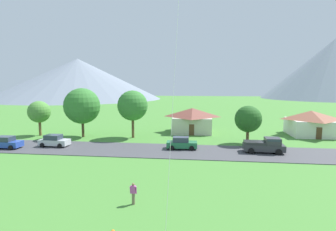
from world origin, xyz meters
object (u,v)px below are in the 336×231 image
(parked_car_green_mid_west, at_px, (182,143))
(pickup_truck_charcoal_west_side, at_px, (265,145))
(house_left_center, at_px, (311,123))
(tree_right_of_center, at_px, (133,106))
(tree_left_of_center, at_px, (248,119))
(watcher_person, at_px, (133,193))
(tree_center, at_px, (82,106))
(parked_car_blue_west_end, at_px, (6,143))
(tree_near_left, at_px, (39,112))
(parked_car_silver_east_end, at_px, (54,141))
(house_leftmost, at_px, (192,120))

(parked_car_green_mid_west, bearing_deg, pickup_truck_charcoal_west_side, -3.32)
(house_left_center, xyz_separation_m, tree_right_of_center, (-30.81, -5.91, 3.18))
(house_left_center, bearing_deg, tree_right_of_center, -169.14)
(tree_left_of_center, height_order, watcher_person, tree_left_of_center)
(house_left_center, bearing_deg, parked_car_green_mid_west, -149.58)
(tree_right_of_center, distance_m, parked_car_green_mid_west, 12.16)
(tree_center, height_order, parked_car_blue_west_end, tree_center)
(tree_near_left, bearing_deg, parked_car_blue_west_end, -84.13)
(parked_car_silver_east_end, bearing_deg, parked_car_blue_west_end, -162.46)
(house_leftmost, relative_size, tree_center, 0.92)
(tree_near_left, relative_size, tree_center, 0.73)
(tree_left_of_center, relative_size, parked_car_green_mid_west, 1.37)
(parked_car_silver_east_end, bearing_deg, parked_car_green_mid_west, 2.30)
(house_leftmost, height_order, house_left_center, house_leftmost)
(house_leftmost, height_order, parked_car_silver_east_end, house_leftmost)
(tree_center, relative_size, watcher_person, 5.03)
(house_left_center, relative_size, pickup_truck_charcoal_west_side, 1.46)
(pickup_truck_charcoal_west_side, relative_size, watcher_person, 3.14)
(house_leftmost, bearing_deg, house_left_center, -1.37)
(tree_center, distance_m, parked_car_blue_west_end, 12.50)
(tree_near_left, distance_m, tree_left_of_center, 35.48)
(parked_car_blue_west_end, bearing_deg, tree_near_left, 95.87)
(tree_left_of_center, xyz_separation_m, parked_car_silver_east_end, (-28.28, -5.35, -2.95))
(tree_left_of_center, bearing_deg, parked_car_blue_west_end, -168.04)
(tree_near_left, distance_m, watcher_person, 33.79)
(tree_center, height_order, parked_car_green_mid_west, tree_center)
(house_leftmost, distance_m, parked_car_blue_west_end, 30.39)
(tree_left_of_center, height_order, parked_car_green_mid_west, tree_left_of_center)
(house_left_center, xyz_separation_m, tree_center, (-39.50, -6.45, 3.08))
(house_left_center, bearing_deg, tree_center, -170.73)
(tree_left_of_center, xyz_separation_m, tree_center, (-27.21, 1.87, 1.55))
(house_leftmost, relative_size, pickup_truck_charcoal_west_side, 1.46)
(tree_center, xyz_separation_m, pickup_truck_charcoal_west_side, (28.53, -7.12, -4.31))
(parked_car_green_mid_west, xyz_separation_m, watcher_person, (-2.41, -17.39, 0.01))
(pickup_truck_charcoal_west_side, bearing_deg, tree_center, 165.99)
(house_leftmost, distance_m, pickup_truck_charcoal_west_side, 17.32)
(tree_near_left, bearing_deg, parked_car_silver_east_end, -46.97)
(tree_center, height_order, parked_car_silver_east_end, tree_center)
(tree_near_left, distance_m, pickup_truck_charcoal_west_side, 37.62)
(tree_left_of_center, distance_m, pickup_truck_charcoal_west_side, 6.08)
(tree_right_of_center, bearing_deg, pickup_truck_charcoal_west_side, -21.10)
(tree_right_of_center, distance_m, parked_car_blue_west_end, 19.18)
(tree_near_left, xyz_separation_m, parked_car_green_mid_west, (25.67, -6.88, -3.34))
(house_left_center, distance_m, tree_right_of_center, 31.54)
(house_left_center, relative_size, parked_car_green_mid_west, 1.80)
(house_leftmost, bearing_deg, parked_car_blue_west_end, -147.94)
(tree_left_of_center, height_order, tree_right_of_center, tree_right_of_center)
(tree_right_of_center, height_order, parked_car_silver_east_end, tree_right_of_center)
(tree_left_of_center, bearing_deg, house_left_center, 34.09)
(tree_center, distance_m, pickup_truck_charcoal_west_side, 29.72)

